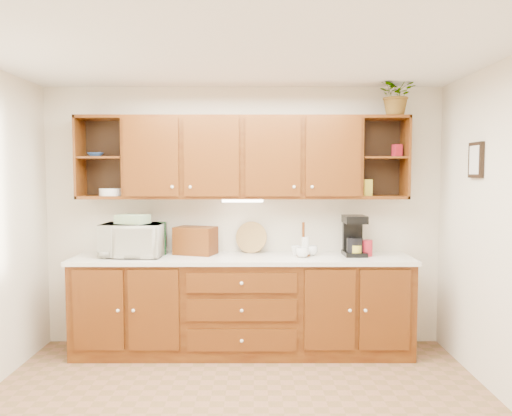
{
  "coord_description": "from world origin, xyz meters",
  "views": [
    {
      "loc": [
        0.12,
        -3.3,
        1.74
      ],
      "look_at": [
        0.13,
        1.15,
        1.43
      ],
      "focal_mm": 35.0,
      "sensor_mm": 36.0,
      "label": 1
    }
  ],
  "objects_px": {
    "coffee_maker": "(354,236)",
    "potted_plant": "(397,95)",
    "microwave": "(133,240)",
    "bread_box": "(196,241)"
  },
  "relations": [
    {
      "from": "coffee_maker",
      "to": "potted_plant",
      "type": "xyz_separation_m",
      "value": [
        0.39,
        0.01,
        1.36
      ]
    },
    {
      "from": "microwave",
      "to": "potted_plant",
      "type": "relative_size",
      "value": 1.43
    },
    {
      "from": "coffee_maker",
      "to": "microwave",
      "type": "bearing_deg",
      "value": -179.31
    },
    {
      "from": "potted_plant",
      "to": "microwave",
      "type": "bearing_deg",
      "value": -178.36
    },
    {
      "from": "bread_box",
      "to": "potted_plant",
      "type": "bearing_deg",
      "value": 17.06
    },
    {
      "from": "bread_box",
      "to": "coffee_maker",
      "type": "bearing_deg",
      "value": 16.36
    },
    {
      "from": "microwave",
      "to": "coffee_maker",
      "type": "relative_size",
      "value": 1.47
    },
    {
      "from": "coffee_maker",
      "to": "potted_plant",
      "type": "height_order",
      "value": "potted_plant"
    },
    {
      "from": "microwave",
      "to": "coffee_maker",
      "type": "distance_m",
      "value": 2.14
    },
    {
      "from": "potted_plant",
      "to": "bread_box",
      "type": "bearing_deg",
      "value": 178.45
    }
  ]
}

